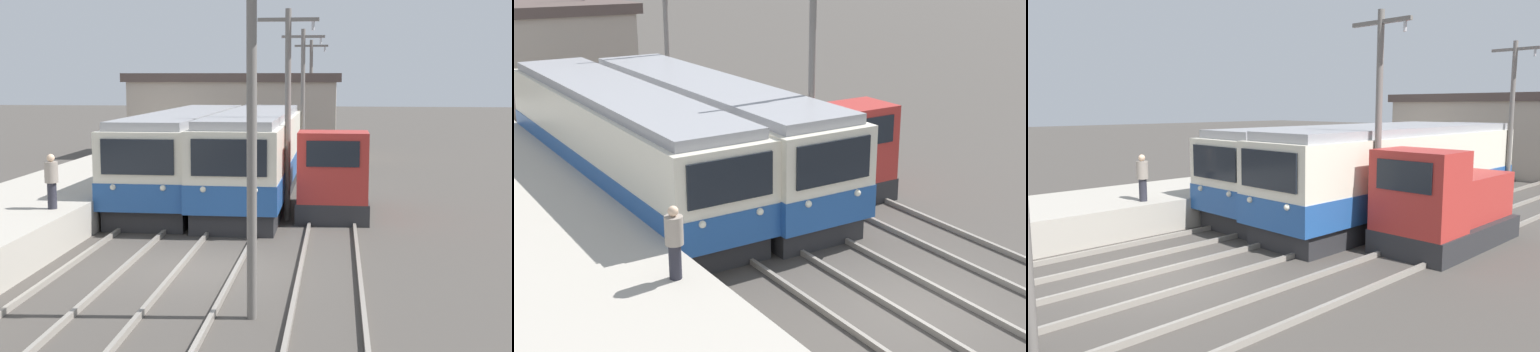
% 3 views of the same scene
% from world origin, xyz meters
% --- Properties ---
extents(ground_plane, '(200.00, 200.00, 0.00)m').
position_xyz_m(ground_plane, '(0.00, 0.00, 0.00)').
color(ground_plane, '#47423D').
extents(platform_left, '(4.50, 54.00, 1.04)m').
position_xyz_m(platform_left, '(-6.25, 0.00, 0.52)').
color(platform_left, '#ADA599').
rests_on(platform_left, ground).
extents(track_left, '(1.54, 60.00, 0.14)m').
position_xyz_m(track_left, '(-2.60, 0.00, 0.07)').
color(track_left, gray).
rests_on(track_left, ground).
extents(track_center, '(1.54, 60.00, 0.14)m').
position_xyz_m(track_center, '(0.20, 0.00, 0.07)').
color(track_center, gray).
rests_on(track_center, ground).
extents(track_right, '(1.54, 60.00, 0.14)m').
position_xyz_m(track_right, '(3.20, 0.00, 0.07)').
color(track_right, gray).
rests_on(track_right, ground).
extents(commuter_train_left, '(2.84, 14.46, 3.40)m').
position_xyz_m(commuter_train_left, '(-2.60, 10.71, 1.59)').
color(commuter_train_left, '#28282B').
rests_on(commuter_train_left, ground).
extents(commuter_train_center, '(2.84, 13.67, 3.46)m').
position_xyz_m(commuter_train_center, '(0.20, 10.09, 1.61)').
color(commuter_train_center, '#28282B').
rests_on(commuter_train_center, ground).
extents(shunting_locomotive, '(2.40, 5.13, 3.00)m').
position_xyz_m(shunting_locomotive, '(3.20, 7.71, 1.21)').
color(shunting_locomotive, '#28282B').
rests_on(shunting_locomotive, ground).
extents(catenary_mast_mid, '(2.00, 0.20, 6.96)m').
position_xyz_m(catenary_mast_mid, '(1.71, 6.39, 3.80)').
color(catenary_mast_mid, slate).
rests_on(catenary_mast_mid, ground).
extents(catenary_mast_far, '(2.00, 0.20, 6.96)m').
position_xyz_m(catenary_mast_far, '(1.71, 16.26, 3.80)').
color(catenary_mast_far, slate).
rests_on(catenary_mast_far, ground).
extents(person_on_platform, '(0.38, 0.38, 1.57)m').
position_xyz_m(person_on_platform, '(-4.70, 2.13, 1.89)').
color(person_on_platform, '#282833').
rests_on(person_on_platform, platform_left).
extents(station_building, '(12.60, 6.30, 4.98)m').
position_xyz_m(station_building, '(-2.79, 26.00, 2.51)').
color(station_building, '#AD9E8E').
rests_on(station_building, ground).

